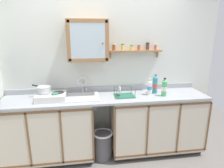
# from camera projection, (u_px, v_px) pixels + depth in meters

# --- Properties ---
(back_wall) EXTENTS (3.61, 0.07, 2.56)m
(back_wall) POSITION_uv_depth(u_px,v_px,m) (104.00, 71.00, 3.01)
(back_wall) COLOR silver
(back_wall) RESTS_ON ground
(lower_cabinet_run) EXTENTS (1.29, 0.57, 0.94)m
(lower_cabinet_run) POSITION_uv_depth(u_px,v_px,m) (49.00, 131.00, 2.81)
(lower_cabinet_run) COLOR black
(lower_cabinet_run) RESTS_ON ground
(lower_cabinet_run_right) EXTENTS (1.44, 0.57, 0.94)m
(lower_cabinet_run_right) POSITION_uv_depth(u_px,v_px,m) (156.00, 123.00, 3.04)
(lower_cabinet_run_right) COLOR black
(lower_cabinet_run_right) RESTS_ON ground
(countertop) EXTENTS (2.97, 0.60, 0.03)m
(countertop) POSITION_uv_depth(u_px,v_px,m) (107.00, 97.00, 2.81)
(countertop) COLOR #9EA3A8
(countertop) RESTS_ON lower_cabinet_run
(backsplash) EXTENTS (2.97, 0.02, 0.08)m
(backsplash) POSITION_uv_depth(u_px,v_px,m) (105.00, 89.00, 3.05)
(backsplash) COLOR #9EA3A8
(backsplash) RESTS_ON countertop
(sink) EXTENTS (0.51, 0.47, 0.39)m
(sink) POSITION_uv_depth(u_px,v_px,m) (81.00, 99.00, 2.80)
(sink) COLOR silver
(sink) RESTS_ON countertop
(hot_plate_stove) EXTENTS (0.40, 0.33, 0.09)m
(hot_plate_stove) POSITION_uv_depth(u_px,v_px,m) (51.00, 96.00, 2.67)
(hot_plate_stove) COLOR silver
(hot_plate_stove) RESTS_ON countertop
(saucepan) EXTENTS (0.29, 0.27, 0.09)m
(saucepan) POSITION_uv_depth(u_px,v_px,m) (44.00, 89.00, 2.65)
(saucepan) COLOR silver
(saucepan) RESTS_ON hot_plate_stove
(bottle_opaque_white_0) EXTENTS (0.07, 0.07, 0.25)m
(bottle_opaque_white_0) POSITION_uv_depth(u_px,v_px,m) (150.00, 88.00, 2.85)
(bottle_opaque_white_0) COLOR white
(bottle_opaque_white_0) RESTS_ON countertop
(bottle_soda_green_1) EXTENTS (0.08, 0.08, 0.27)m
(bottle_soda_green_1) POSITION_uv_depth(u_px,v_px,m) (164.00, 88.00, 2.80)
(bottle_soda_green_1) COLOR #4CB266
(bottle_soda_green_1) RESTS_ON countertop
(bottle_detergent_teal_2) EXTENTS (0.07, 0.07, 0.29)m
(bottle_detergent_teal_2) POSITION_uv_depth(u_px,v_px,m) (155.00, 85.00, 2.93)
(bottle_detergent_teal_2) COLOR teal
(bottle_detergent_teal_2) RESTS_ON countertop
(dish_rack) EXTENTS (0.29, 0.24, 0.16)m
(dish_rack) POSITION_uv_depth(u_px,v_px,m) (124.00, 95.00, 2.81)
(dish_rack) COLOR #26664C
(dish_rack) RESTS_ON countertop
(mug) EXTENTS (0.13, 0.10, 0.11)m
(mug) POSITION_uv_depth(u_px,v_px,m) (55.00, 97.00, 2.63)
(mug) COLOR #337259
(mug) RESTS_ON countertop
(wall_cabinet) EXTENTS (0.56, 0.33, 0.57)m
(wall_cabinet) POSITION_uv_depth(u_px,v_px,m) (88.00, 40.00, 2.68)
(wall_cabinet) COLOR #996B42
(spice_shelf) EXTENTS (0.81, 0.14, 0.23)m
(spice_shelf) POSITION_uv_depth(u_px,v_px,m) (135.00, 50.00, 2.90)
(spice_shelf) COLOR #996B42
(trash_bin) EXTENTS (0.30, 0.30, 0.44)m
(trash_bin) POSITION_uv_depth(u_px,v_px,m) (103.00, 145.00, 2.90)
(trash_bin) COLOR #4C4C51
(trash_bin) RESTS_ON ground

